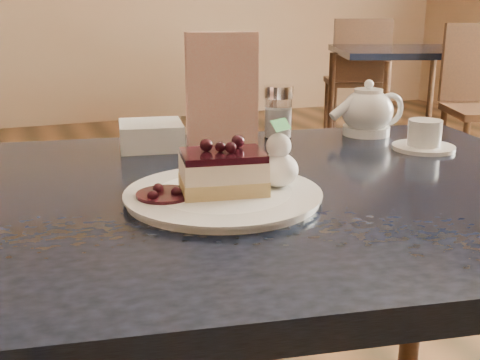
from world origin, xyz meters
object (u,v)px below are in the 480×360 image
object	(u,v)px
main_table	(218,237)
dessert_plate	(223,196)
bg_table_far_right	(406,150)
cheesecake_slice	(223,172)
tea_set	(378,117)

from	to	relation	value
main_table	dessert_plate	size ratio (longest dim) A/B	4.72
dessert_plate	bg_table_far_right	distance (m)	3.48
dessert_plate	cheesecake_slice	distance (m)	0.04
main_table	bg_table_far_right	bearing A→B (deg)	57.42
tea_set	dessert_plate	bearing A→B (deg)	-148.51
dessert_plate	bg_table_far_right	xyz separation A→B (m)	(2.26, 2.55, -0.71)
cheesecake_slice	bg_table_far_right	distance (m)	3.49
dessert_plate	cheesecake_slice	world-z (taller)	cheesecake_slice
tea_set	bg_table_far_right	bearing A→B (deg)	51.50
dessert_plate	bg_table_far_right	world-z (taller)	dessert_plate
cheesecake_slice	bg_table_far_right	xyz separation A→B (m)	(2.26, 2.55, -0.75)
dessert_plate	cheesecake_slice	size ratio (longest dim) A/B	2.11
main_table	dessert_plate	world-z (taller)	dessert_plate
main_table	tea_set	size ratio (longest dim) A/B	4.87
main_table	bg_table_far_right	xyz separation A→B (m)	(2.26, 2.50, -0.62)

